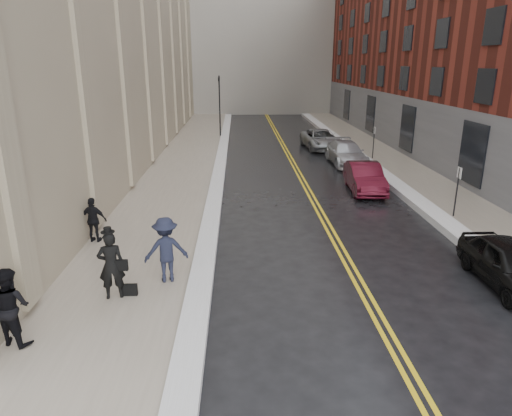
{
  "coord_description": "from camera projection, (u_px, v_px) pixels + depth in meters",
  "views": [
    {
      "loc": [
        -1.06,
        -9.7,
        6.28
      ],
      "look_at": [
        -0.48,
        4.88,
        1.6
      ],
      "focal_mm": 32.0,
      "sensor_mm": 36.0,
      "label": 1
    }
  ],
  "objects": [
    {
      "name": "ground",
      "position": [
        283.0,
        330.0,
        11.19
      ],
      "size": [
        160.0,
        160.0,
        0.0
      ],
      "primitive_type": "plane",
      "color": "black",
      "rests_on": "ground"
    },
    {
      "name": "sidewalk_left",
      "position": [
        179.0,
        175.0,
        26.22
      ],
      "size": [
        4.0,
        64.0,
        0.15
      ],
      "primitive_type": "cube",
      "color": "gray",
      "rests_on": "ground"
    },
    {
      "name": "sidewalk_right",
      "position": [
        410.0,
        173.0,
        26.72
      ],
      "size": [
        3.0,
        64.0,
        0.15
      ],
      "primitive_type": "cube",
      "color": "gray",
      "rests_on": "ground"
    },
    {
      "name": "lane_stripe_a",
      "position": [
        298.0,
        175.0,
        26.5
      ],
      "size": [
        0.12,
        64.0,
        0.01
      ],
      "primitive_type": "cube",
      "color": "gold",
      "rests_on": "ground"
    },
    {
      "name": "lane_stripe_b",
      "position": [
        302.0,
        175.0,
        26.51
      ],
      "size": [
        0.12,
        64.0,
        0.01
      ],
      "primitive_type": "cube",
      "color": "gold",
      "rests_on": "ground"
    },
    {
      "name": "snow_ridge_left",
      "position": [
        219.0,
        174.0,
        26.29
      ],
      "size": [
        0.7,
        60.8,
        0.26
      ],
      "primitive_type": "cube",
      "color": "white",
      "rests_on": "ground"
    },
    {
      "name": "snow_ridge_right",
      "position": [
        379.0,
        172.0,
        26.63
      ],
      "size": [
        0.85,
        60.8,
        0.3
      ],
      "primitive_type": "cube",
      "color": "white",
      "rests_on": "ground"
    },
    {
      "name": "building_right",
      "position": [
        510.0,
        20.0,
        30.97
      ],
      "size": [
        14.0,
        50.0,
        18.0
      ],
      "primitive_type": "cube",
      "color": "maroon",
      "rests_on": "ground"
    },
    {
      "name": "traffic_signal",
      "position": [
        220.0,
        101.0,
        38.69
      ],
      "size": [
        0.18,
        0.15,
        5.2
      ],
      "color": "black",
      "rests_on": "ground"
    },
    {
      "name": "parking_sign_near",
      "position": [
        457.0,
        188.0,
        18.68
      ],
      "size": [
        0.06,
        0.35,
        2.23
      ],
      "color": "black",
      "rests_on": "ground"
    },
    {
      "name": "parking_sign_far",
      "position": [
        374.0,
        140.0,
        30.09
      ],
      "size": [
        0.06,
        0.35,
        2.23
      ],
      "color": "black",
      "rests_on": "ground"
    },
    {
      "name": "car_black",
      "position": [
        510.0,
        264.0,
        13.24
      ],
      "size": [
        1.63,
        3.99,
        1.36
      ],
      "primitive_type": "imported",
      "rotation": [
        0.0,
        0.0,
        -0.01
      ],
      "color": "black",
      "rests_on": "ground"
    },
    {
      "name": "car_maroon",
      "position": [
        365.0,
        177.0,
        23.05
      ],
      "size": [
        1.78,
        4.42,
        1.43
      ],
      "primitive_type": "imported",
      "rotation": [
        0.0,
        0.0,
        -0.06
      ],
      "color": "#470C19",
      "rests_on": "ground"
    },
    {
      "name": "car_silver_near",
      "position": [
        346.0,
        153.0,
        29.18
      ],
      "size": [
        2.12,
        4.98,
        1.43
      ],
      "primitive_type": "imported",
      "rotation": [
        0.0,
        0.0,
        0.02
      ],
      "color": "#ABADB3",
      "rests_on": "ground"
    },
    {
      "name": "car_silver_far",
      "position": [
        321.0,
        139.0,
        34.39
      ],
      "size": [
        2.78,
        5.31,
        1.43
      ],
      "primitive_type": "imported",
      "rotation": [
        0.0,
        0.0,
        0.08
      ],
      "color": "gray",
      "rests_on": "ground"
    },
    {
      "name": "pedestrian_main",
      "position": [
        111.0,
        265.0,
        12.18
      ],
      "size": [
        0.78,
        0.6,
        1.9
      ],
      "primitive_type": "imported",
      "rotation": [
        0.0,
        0.0,
        3.38
      ],
      "color": "black",
      "rests_on": "sidewalk_left"
    },
    {
      "name": "pedestrian_a",
      "position": [
        10.0,
        306.0,
        10.19
      ],
      "size": [
        1.09,
        0.98,
        1.84
      ],
      "primitive_type": "imported",
      "rotation": [
        0.0,
        0.0,
        2.76
      ],
      "color": "black",
      "rests_on": "sidewalk_left"
    },
    {
      "name": "pedestrian_b",
      "position": [
        166.0,
        250.0,
        13.14
      ],
      "size": [
        1.39,
        0.99,
        1.95
      ],
      "primitive_type": "imported",
      "rotation": [
        0.0,
        0.0,
        3.37
      ],
      "color": "black",
      "rests_on": "sidewalk_left"
    },
    {
      "name": "pedestrian_c",
      "position": [
        94.0,
        220.0,
        16.1
      ],
      "size": [
        1.0,
        0.53,
        1.62
      ],
      "primitive_type": "imported",
      "rotation": [
        0.0,
        0.0,
        3.0
      ],
      "color": "black",
      "rests_on": "sidewalk_left"
    }
  ]
}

